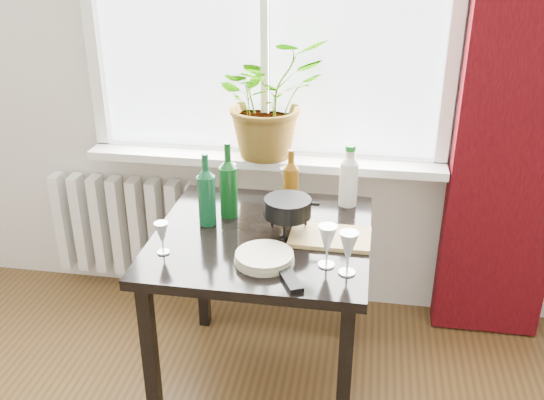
% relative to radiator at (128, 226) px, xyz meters
% --- Properties ---
extents(windowsill, '(1.72, 0.20, 0.04)m').
position_rel_radiator_xyz_m(windowsill, '(0.75, -0.03, 0.44)').
color(windowsill, white).
rests_on(windowsill, ground).
extents(curtain, '(0.50, 0.12, 2.56)m').
position_rel_radiator_xyz_m(curtain, '(1.87, -0.06, 0.92)').
color(curtain, '#340409').
rests_on(curtain, ground).
extents(radiator, '(0.80, 0.10, 0.55)m').
position_rel_radiator_xyz_m(radiator, '(0.00, 0.00, 0.00)').
color(radiator, white).
rests_on(radiator, ground).
extents(table, '(0.85, 0.85, 0.74)m').
position_rel_radiator_xyz_m(table, '(0.85, -0.63, 0.27)').
color(table, black).
rests_on(table, ground).
extents(potted_plant, '(0.67, 0.65, 0.56)m').
position_rel_radiator_xyz_m(potted_plant, '(0.77, -0.02, 0.75)').
color(potted_plant, '#2F7920').
rests_on(potted_plant, windowsill).
extents(wine_bottle_left, '(0.07, 0.07, 0.31)m').
position_rel_radiator_xyz_m(wine_bottle_left, '(0.61, -0.58, 0.51)').
color(wine_bottle_left, '#0D4725').
rests_on(wine_bottle_left, table).
extents(wine_bottle_right, '(0.09, 0.09, 0.32)m').
position_rel_radiator_xyz_m(wine_bottle_right, '(0.68, -0.49, 0.52)').
color(wine_bottle_right, '#0C4316').
rests_on(wine_bottle_right, table).
extents(bottle_amber, '(0.08, 0.08, 0.27)m').
position_rel_radiator_xyz_m(bottle_amber, '(0.93, -0.38, 0.50)').
color(bottle_amber, brown).
rests_on(bottle_amber, table).
extents(cleaning_bottle, '(0.09, 0.09, 0.28)m').
position_rel_radiator_xyz_m(cleaning_bottle, '(1.17, -0.30, 0.50)').
color(cleaning_bottle, white).
rests_on(cleaning_bottle, table).
extents(wineglass_front_right, '(0.07, 0.07, 0.16)m').
position_rel_radiator_xyz_m(wineglass_front_right, '(1.12, -0.83, 0.44)').
color(wineglass_front_right, silver).
rests_on(wineglass_front_right, table).
extents(wineglass_far_right, '(0.09, 0.09, 0.17)m').
position_rel_radiator_xyz_m(wineglass_far_right, '(1.20, -0.87, 0.44)').
color(wineglass_far_right, silver).
rests_on(wineglass_far_right, table).
extents(wineglass_back_center, '(0.08, 0.08, 0.18)m').
position_rel_radiator_xyz_m(wineglass_back_center, '(0.91, -0.34, 0.45)').
color(wineglass_back_center, silver).
rests_on(wineglass_back_center, table).
extents(wineglass_back_left, '(0.08, 0.08, 0.15)m').
position_rel_radiator_xyz_m(wineglass_back_left, '(0.64, -0.29, 0.44)').
color(wineglass_back_left, silver).
rests_on(wineglass_back_left, table).
extents(wineglass_front_left, '(0.06, 0.06, 0.13)m').
position_rel_radiator_xyz_m(wineglass_front_left, '(0.51, -0.84, 0.42)').
color(wineglass_front_left, '#B5BDC3').
rests_on(wineglass_front_left, table).
extents(plate_stack, '(0.27, 0.27, 0.04)m').
position_rel_radiator_xyz_m(plate_stack, '(0.90, -0.84, 0.38)').
color(plate_stack, beige).
rests_on(plate_stack, table).
extents(fondue_pot, '(0.27, 0.26, 0.14)m').
position_rel_radiator_xyz_m(fondue_pot, '(0.95, -0.60, 0.43)').
color(fondue_pot, black).
rests_on(fondue_pot, table).
extents(tv_remote, '(0.12, 0.17, 0.02)m').
position_rel_radiator_xyz_m(tv_remote, '(1.01, -0.96, 0.37)').
color(tv_remote, black).
rests_on(tv_remote, table).
extents(cutting_board, '(0.32, 0.21, 0.02)m').
position_rel_radiator_xyz_m(cutting_board, '(1.12, -0.63, 0.37)').
color(cutting_board, tan).
rests_on(cutting_board, table).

